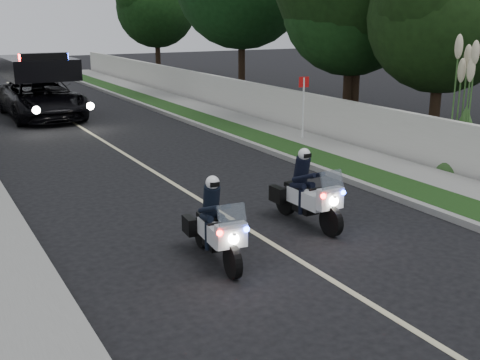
# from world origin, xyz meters

# --- Properties ---
(ground) EXTENTS (120.00, 120.00, 0.00)m
(ground) POSITION_xyz_m (0.00, 0.00, 0.00)
(ground) COLOR black
(ground) RESTS_ON ground
(curb_right) EXTENTS (0.20, 60.00, 0.15)m
(curb_right) POSITION_xyz_m (4.10, 10.00, 0.07)
(curb_right) COLOR gray
(curb_right) RESTS_ON ground
(grass_verge) EXTENTS (1.20, 60.00, 0.16)m
(grass_verge) POSITION_xyz_m (4.80, 10.00, 0.08)
(grass_verge) COLOR #193814
(grass_verge) RESTS_ON ground
(sidewalk_right) EXTENTS (1.40, 60.00, 0.16)m
(sidewalk_right) POSITION_xyz_m (6.10, 10.00, 0.08)
(sidewalk_right) COLOR gray
(sidewalk_right) RESTS_ON ground
(property_wall) EXTENTS (0.22, 60.00, 1.50)m
(property_wall) POSITION_xyz_m (7.10, 10.00, 0.75)
(property_wall) COLOR beige
(property_wall) RESTS_ON ground
(lane_marking) EXTENTS (0.12, 50.00, 0.01)m
(lane_marking) POSITION_xyz_m (0.00, 10.00, 0.00)
(lane_marking) COLOR #BFB78C
(lane_marking) RESTS_ON ground
(police_moto_left) EXTENTS (0.82, 1.89, 1.56)m
(police_moto_left) POSITION_xyz_m (-1.32, 1.76, 0.00)
(police_moto_left) COLOR silver
(police_moto_left) RESTS_ON ground
(police_moto_right) EXTENTS (0.73, 1.94, 1.63)m
(police_moto_right) POSITION_xyz_m (1.23, 2.59, 0.00)
(police_moto_right) COLOR silver
(police_moto_right) RESTS_ON ground
(police_suv) EXTENTS (2.95, 6.21, 3.00)m
(police_suv) POSITION_xyz_m (-0.84, 19.25, 0.00)
(police_suv) COLOR black
(police_suv) RESTS_ON ground
(sign_post) EXTENTS (0.44, 0.44, 2.34)m
(sign_post) POSITION_xyz_m (6.00, 9.61, 0.00)
(sign_post) COLOR #A7220B
(sign_post) RESTS_ON ground
(pampas_far) EXTENTS (1.50, 1.50, 4.22)m
(pampas_far) POSITION_xyz_m (7.60, 4.10, 0.00)
(pampas_far) COLOR beige
(pampas_far) RESTS_ON ground
(tree_right_a) EXTENTS (5.95, 5.95, 8.10)m
(tree_right_a) POSITION_xyz_m (9.71, 7.20, 0.00)
(tree_right_a) COLOR black
(tree_right_a) RESTS_ON ground
(tree_right_b) EXTENTS (5.87, 5.87, 8.93)m
(tree_right_b) POSITION_xyz_m (9.66, 11.80, 0.00)
(tree_right_b) COLOR #163C14
(tree_right_b) RESTS_ON ground
(tree_right_c) EXTENTS (7.69, 7.69, 11.37)m
(tree_right_c) POSITION_xyz_m (9.98, 11.73, 0.00)
(tree_right_c) COLOR black
(tree_right_c) RESTS_ON ground
(tree_right_d) EXTENTS (7.43, 7.43, 11.58)m
(tree_right_d) POSITION_xyz_m (9.99, 21.11, 0.00)
(tree_right_d) COLOR #154016
(tree_right_d) RESTS_ON ground
(tree_right_e) EXTENTS (7.30, 7.30, 9.27)m
(tree_right_e) POSITION_xyz_m (10.23, 33.88, 0.00)
(tree_right_e) COLOR #133510
(tree_right_e) RESTS_ON ground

